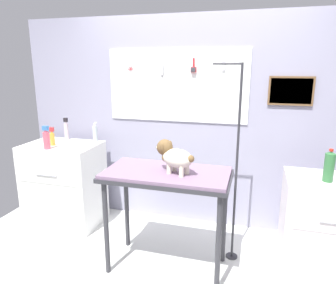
% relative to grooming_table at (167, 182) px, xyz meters
% --- Properties ---
extents(rear_wall_panel, '(4.00, 0.11, 2.30)m').
position_rel_grooming_table_xyz_m(rear_wall_panel, '(0.03, 0.94, 0.35)').
color(rear_wall_panel, '#908EA5').
rests_on(rear_wall_panel, ground).
extents(grooming_table, '(1.07, 0.56, 0.91)m').
position_rel_grooming_table_xyz_m(grooming_table, '(0.00, 0.00, 0.00)').
color(grooming_table, '#2D2D33').
rests_on(grooming_table, ground).
extents(grooming_arm, '(0.30, 0.11, 1.80)m').
position_rel_grooming_table_xyz_m(grooming_arm, '(0.55, 0.30, 0.03)').
color(grooming_arm, '#2D2D33').
rests_on(grooming_arm, ground).
extents(dog, '(0.37, 0.25, 0.27)m').
position_rel_grooming_table_xyz_m(dog, '(0.07, -0.03, 0.25)').
color(dog, beige).
rests_on(dog, grooming_table).
extents(counter_left, '(0.80, 0.58, 0.93)m').
position_rel_grooming_table_xyz_m(counter_left, '(-1.35, 0.48, -0.35)').
color(counter_left, silver).
rests_on(counter_left, ground).
extents(cabinet_right, '(0.68, 0.54, 0.88)m').
position_rel_grooming_table_xyz_m(cabinet_right, '(1.31, 0.25, -0.37)').
color(cabinet_right, white).
rests_on(cabinet_right, ground).
extents(shampoo_bottle, '(0.05, 0.05, 0.22)m').
position_rel_grooming_table_xyz_m(shampoo_bottle, '(-1.05, 0.70, 0.21)').
color(shampoo_bottle, '#A9B6BD').
rests_on(shampoo_bottle, counter_left).
extents(conditioner_bottle, '(0.05, 0.05, 0.25)m').
position_rel_grooming_table_xyz_m(conditioner_bottle, '(-1.42, 0.70, 0.23)').
color(conditioner_bottle, '#BBAAB3').
rests_on(conditioner_bottle, counter_left).
extents(spray_bottle_short, '(0.07, 0.07, 0.24)m').
position_rel_grooming_table_xyz_m(spray_bottle_short, '(-1.37, 0.27, 0.23)').
color(spray_bottle_short, '#D45467').
rests_on(spray_bottle_short, counter_left).
extents(spray_bottle_tall, '(0.05, 0.05, 0.20)m').
position_rel_grooming_table_xyz_m(spray_bottle_tall, '(-1.41, 0.41, 0.20)').
color(spray_bottle_tall, gold).
rests_on(spray_bottle_tall, counter_left).
extents(soda_bottle, '(0.08, 0.08, 0.27)m').
position_rel_grooming_table_xyz_m(soda_bottle, '(1.27, 0.20, 0.19)').
color(soda_bottle, '#2E6837').
rests_on(soda_bottle, cabinet_right).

